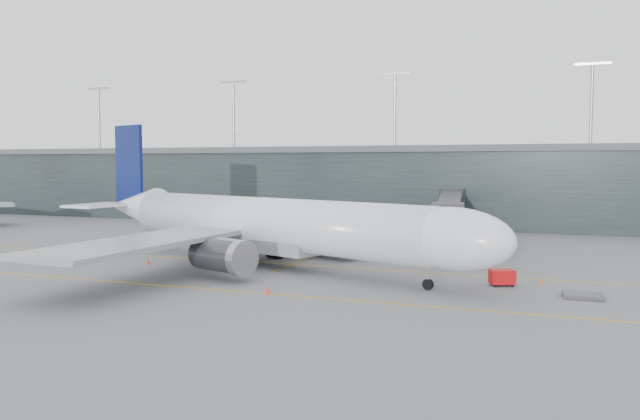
% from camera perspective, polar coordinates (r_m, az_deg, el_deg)
% --- Properties ---
extents(ground, '(320.00, 320.00, 0.00)m').
position_cam_1_polar(ground, '(79.44, -4.80, -4.36)').
color(ground, '#55555A').
rests_on(ground, ground).
extents(taxiline_a, '(160.00, 0.25, 0.02)m').
position_cam_1_polar(taxiline_a, '(75.87, -6.07, -4.77)').
color(taxiline_a, '#C19212').
rests_on(taxiline_a, ground).
extents(taxiline_b, '(160.00, 0.25, 0.02)m').
position_cam_1_polar(taxiline_b, '(62.13, -12.61, -6.87)').
color(taxiline_b, '#C19212').
rests_on(taxiline_b, ground).
extents(taxiline_lead_main, '(0.25, 60.00, 0.02)m').
position_cam_1_polar(taxiline_lead_main, '(96.21, 2.93, -2.83)').
color(taxiline_lead_main, '#C19212').
rests_on(taxiline_lead_main, ground).
extents(terminal, '(240.00, 36.00, 29.00)m').
position_cam_1_polar(terminal, '(133.48, 5.69, 2.42)').
color(terminal, '#1D2728').
rests_on(terminal, ground).
extents(main_aircraft, '(59.92, 55.29, 17.37)m').
position_cam_1_polar(main_aircraft, '(72.41, -4.84, -1.31)').
color(main_aircraft, white).
rests_on(main_aircraft, ground).
extents(jet_bridge, '(9.90, 48.77, 7.43)m').
position_cam_1_polar(jet_bridge, '(99.16, 12.35, 0.51)').
color(jet_bridge, '#2E2E33').
rests_on(jet_bridge, ground).
extents(gse_cart, '(2.71, 2.27, 1.58)m').
position_cam_1_polar(gse_cart, '(63.55, 16.31, -5.89)').
color(gse_cart, red).
rests_on(gse_cart, ground).
extents(baggage_dolly, '(3.46, 2.82, 0.33)m').
position_cam_1_polar(baggage_dolly, '(60.54, 22.90, -7.21)').
color(baggage_dolly, '#3B3A3F').
rests_on(baggage_dolly, ground).
extents(uld_a, '(2.28, 1.99, 1.79)m').
position_cam_1_polar(uld_a, '(89.77, -5.04, -2.75)').
color(uld_a, '#323236').
rests_on(uld_a, ground).
extents(uld_b, '(2.46, 2.12, 1.97)m').
position_cam_1_polar(uld_b, '(91.70, -3.73, -2.54)').
color(uld_b, '#323236').
rests_on(uld_b, ground).
extents(uld_c, '(2.21, 1.94, 1.72)m').
position_cam_1_polar(uld_c, '(90.03, -1.87, -2.74)').
color(uld_c, '#323236').
rests_on(uld_c, ground).
extents(cone_nose, '(0.41, 0.41, 0.66)m').
position_cam_1_polar(cone_nose, '(65.99, 19.60, -6.08)').
color(cone_nose, orange).
rests_on(cone_nose, ground).
extents(cone_wing_stbd, '(0.45, 0.45, 0.72)m').
position_cam_1_polar(cone_wing_stbd, '(57.48, -4.78, -7.33)').
color(cone_wing_stbd, '#DA410C').
rests_on(cone_wing_stbd, ground).
extents(cone_wing_port, '(0.45, 0.45, 0.72)m').
position_cam_1_polar(cone_wing_port, '(88.10, 2.50, -3.26)').
color(cone_wing_port, '#FD560E').
rests_on(cone_wing_port, ground).
extents(cone_tail, '(0.45, 0.45, 0.71)m').
position_cam_1_polar(cone_tail, '(76.67, -15.46, -4.54)').
color(cone_tail, '#FD3A0E').
rests_on(cone_tail, ground).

